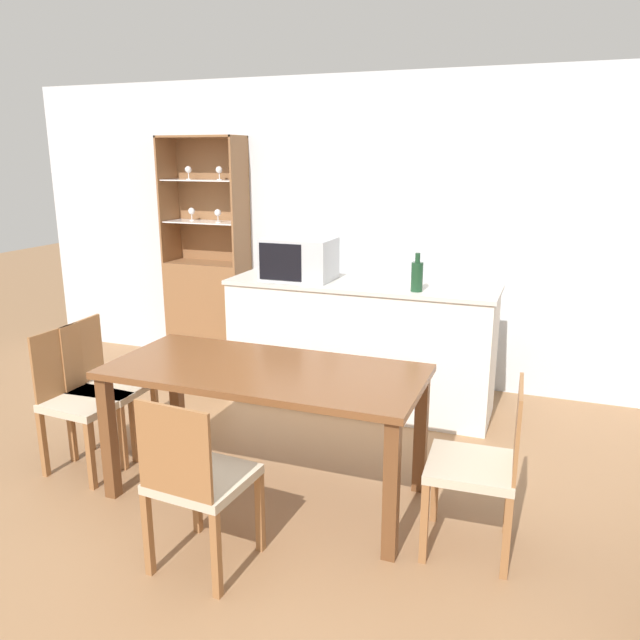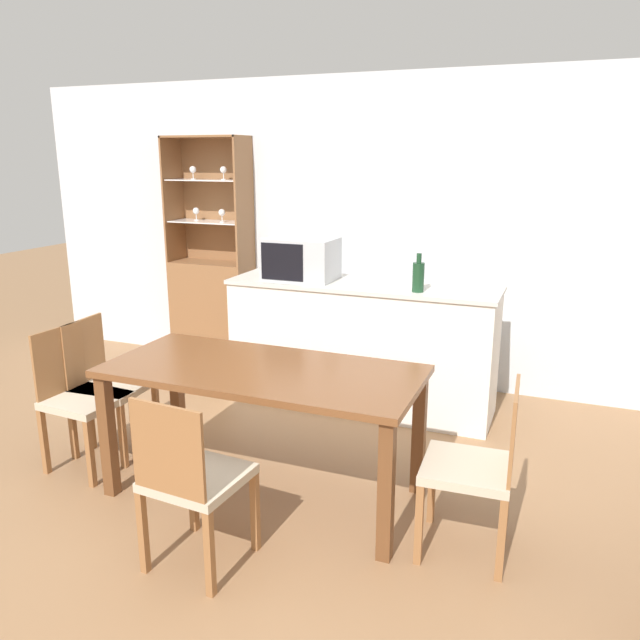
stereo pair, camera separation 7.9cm
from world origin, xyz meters
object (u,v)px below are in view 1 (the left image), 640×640
Objects in this scene: dining_chair_side_left_far at (106,386)px; dining_chair_side_right_near at (481,466)px; wine_bottle at (417,276)px; dining_chair_head_near at (197,481)px; dining_table at (265,385)px; dining_chair_side_left_near at (80,399)px; display_cabinet at (209,297)px; microwave at (299,259)px.

dining_chair_side_left_far is 2.41m from dining_chair_side_right_near.
dining_chair_head_near is at bearing -105.61° from wine_bottle.
dining_table is 1.23m from dining_chair_side_left_far.
dining_chair_side_left_near is 1.00× the size of dining_chair_head_near.
dining_chair_side_right_near reaches higher than dining_table.
wine_bottle is at bearing -18.19° from display_cabinet.
dining_chair_side_left_far is 1.67× the size of microwave.
dining_chair_side_right_near is at bearing -44.23° from microwave.
dining_chair_side_left_near is at bearing -174.40° from dining_table.
display_cabinet is at bearing 153.68° from microwave.
dining_table is at bearing 81.30° from dining_chair_side_left_far.
dining_chair_side_left_far is at bearing 174.37° from dining_table.
dining_chair_side_left_far is 1.00× the size of dining_chair_side_left_near.
display_cabinet reaches higher than wine_bottle.
dining_chair_side_left_near is at bearing -118.16° from microwave.
microwave reaches higher than dining_chair_side_right_near.
dining_chair_side_right_near is at bearing 31.17° from dining_chair_head_near.
dining_table is 1.99× the size of dining_chair_head_near.
dining_table is at bearing -113.40° from wine_bottle.
wine_bottle is (-0.64, 1.42, 0.64)m from dining_chair_side_right_near.
microwave is 0.95m from wine_bottle.
microwave is (-0.37, 2.14, 0.68)m from dining_chair_head_near.
display_cabinet is 2.13m from dining_chair_side_left_near.
microwave reaches higher than dining_chair_side_left_near.
microwave is (-1.58, 1.54, 0.68)m from dining_chair_side_right_near.
dining_chair_side_left_near is 2.35m from wine_bottle.
display_cabinet is at bearing 49.67° from dining_chair_side_right_near.
display_cabinet is 3.45m from dining_chair_side_right_near.
dining_chair_side_left_near is 3.25× the size of wine_bottle.
dining_chair_side_right_near is (2.40, -0.00, 0.00)m from dining_chair_side_left_near.
dining_table is 1.23m from dining_chair_side_right_near.
microwave is at bearing 104.35° from dining_chair_head_near.
dining_chair_head_near is 3.25× the size of wine_bottle.
dining_chair_head_near is at bearing -90.27° from dining_table.
dining_chair_head_near is at bearing 51.76° from dining_chair_side_left_far.
display_cabinet is at bearing -167.48° from dining_chair_side_left_near.
dining_table is at bearing 94.16° from dining_chair_head_near.
wine_bottle is at bearing 78.82° from dining_chair_head_near.
dining_chair_head_near reaches higher than dining_table.
dining_chair_side_left_near is at bearing -81.29° from display_cabinet.
dining_chair_side_right_near is at bearing -65.77° from wine_bottle.
dining_chair_side_left_far is 1.68m from microwave.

